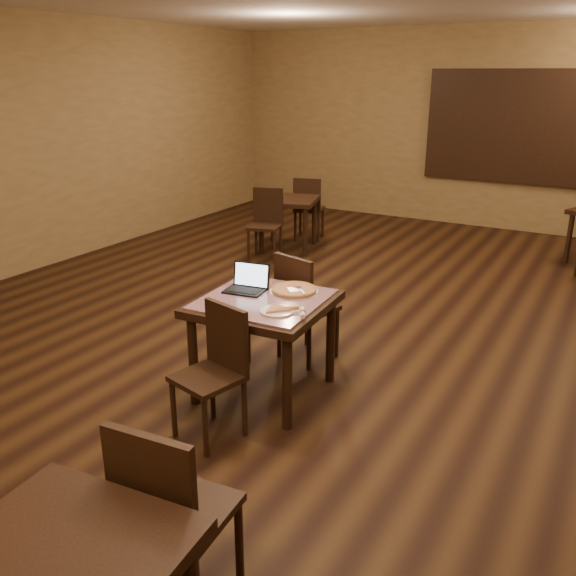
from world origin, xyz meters
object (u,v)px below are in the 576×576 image
Objects in this scene: tiled_table at (264,312)px; other_table_b_chair_far at (308,205)px; laptop at (248,283)px; other_table_b at (288,207)px; chair_main_near at (216,364)px; chair_main_far at (302,302)px; other_table_b_chair_near at (266,220)px; other_table_c_chair_far at (169,509)px; pizza_pan at (294,291)px.

other_table_b_chair_far is at bearing 110.41° from tiled_table.
laptop is 3.85m from other_table_b.
chair_main_near is at bearing -82.32° from other_table_b.
laptop is at bearing 86.07° from chair_main_far.
other_table_b_chair_far is (0.04, 1.07, 0.00)m from other_table_b_chair_near.
other_table_c_chair_far is at bearing 121.05° from chair_main_far.
chair_main_near is 2.82× the size of laptop.
other_table_b_chair_far is at bearing 71.47° from other_table_b.
tiled_table is at bearing 106.86° from chair_main_far.
chair_main_near is 0.91× the size of other_table_c_chair_far.
other_table_b_chair_near and other_table_b_chair_far have the same top height.
chair_main_near is 0.81m from laptop.
laptop is at bearing 95.75° from other_table_b_chair_far.
chair_main_far is 3.47m from other_table_b.
pizza_pan is at bearing 60.05° from tiled_table.
laptop reaches higher than other_table_b_chair_near.
chair_main_near is at bearing -96.68° from pizza_pan.
chair_main_far is 1.00× the size of other_table_b.
tiled_table is 1.08× the size of chair_main_near.
chair_main_far is 3.04m from other_table_b_chair_near.
tiled_table is 4.02m from other_table_b.
laptop is 0.87× the size of pizza_pan.
tiled_table is at bearing -78.97° from other_table_b.
other_table_b is 1.02× the size of other_table_b_chair_near.
chair_main_near is at bearing -91.64° from tiled_table.
other_table_b_chair_near is (-1.86, 3.04, -0.14)m from tiled_table.
pizza_pan is at bearing -75.77° from other_table_b.
other_table_b is (-1.96, 3.34, -0.18)m from pizza_pan.
other_table_c_chair_far reaches higher than laptop.
laptop is 0.35m from pizza_pan.
other_table_b_chair_far is 6.54m from other_table_c_chair_far.
chair_main_far is 1.02× the size of other_table_b_chair_near.
tiled_table is 3.06× the size of laptop.
chair_main_far is at bearing 110.33° from pizza_pan.
other_table_b_chair_near is at bearing 118.04° from tiled_table.
other_table_b_chair_near is at bearing 110.52° from laptop.
other_table_b_chair_far is (-1.83, 4.74, 0.01)m from chair_main_near.
other_table_b_chair_near is 5.59m from other_table_c_chair_far.
chair_main_far is at bearing -68.95° from other_table_b_chair_near.
other_table_b_chair_near is at bearing 131.02° from chair_main_near.
chair_main_near is at bearing 106.75° from chair_main_far.
other_table_c_chair_far is (0.73, -2.54, 0.03)m from chair_main_far.
tiled_table is 2.05m from other_table_c_chair_far.
other_table_c_chair_far reaches higher than other_table_b.
laptop is 2.23m from other_table_c_chair_far.
tiled_table is 1.04× the size of chair_main_far.
tiled_table is at bearing -116.57° from pizza_pan.
pizza_pan is at bearing 97.23° from chair_main_near.
other_table_b_chair_near is (-0.02, -0.54, -0.07)m from other_table_b.
chair_main_near is at bearing -79.02° from other_table_b_chair_near.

